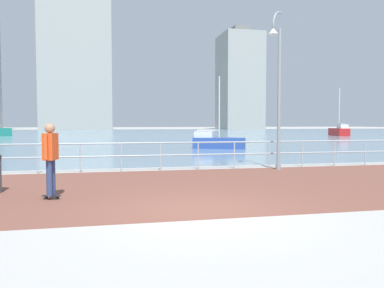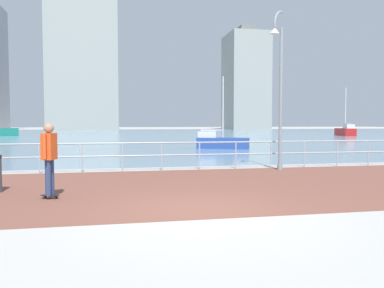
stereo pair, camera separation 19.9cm
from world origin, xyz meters
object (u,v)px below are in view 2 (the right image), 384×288
Objects in this scene: sailboat_navy at (345,131)px; sailboat_blue at (221,142)px; lamppost at (279,83)px; skateboarder at (49,154)px.

sailboat_blue is at bearing -137.08° from sailboat_navy.
lamppost is at bearing -126.18° from sailboat_navy.
lamppost is at bearing -95.19° from sailboat_blue.
skateboarder is 0.26× the size of sailboat_navy.
skateboarder is (-7.27, -3.95, -2.15)m from lamppost.
sailboat_navy is at bearing 42.92° from sailboat_blue.
skateboarder is 49.07m from sailboat_navy.
lamppost is 3.35× the size of skateboarder.
lamppost is 0.89× the size of sailboat_navy.
lamppost reaches higher than skateboarder.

